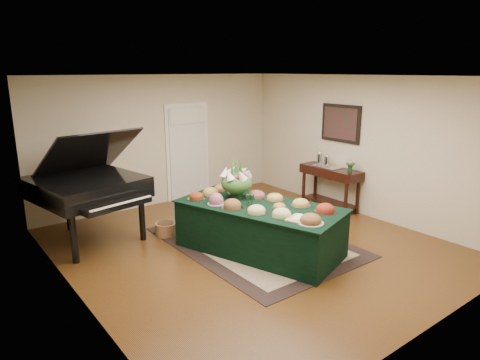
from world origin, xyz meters
TOP-DOWN VIEW (x-y plane):
  - ground at (0.00, 0.00)m, footprint 6.00×6.00m
  - area_rug at (0.15, 0.09)m, footprint 2.36×3.31m
  - kitchen_doorway at (0.60, 2.97)m, footprint 1.05×0.07m
  - buffet_table at (-0.04, -0.25)m, footprint 1.95×2.80m
  - food_platters at (-0.07, -0.22)m, footprint 1.46×2.41m
  - cutting_board at (-0.02, -1.10)m, footprint 0.44×0.44m
  - green_goblets at (-0.17, -0.18)m, footprint 0.12×0.12m
  - floral_centerpiece at (-0.09, 0.28)m, footprint 0.53×0.53m
  - grand_piano at (-1.99, 1.84)m, footprint 1.85×2.07m
  - wicker_basket at (-0.89, 1.25)m, footprint 0.36×0.36m
  - mahogany_sideboard at (2.50, 0.53)m, footprint 0.45×1.33m
  - tea_service at (2.50, 0.72)m, footprint 0.34×0.58m
  - pink_bouquet at (2.50, 0.05)m, footprint 0.19×0.19m
  - wall_painting at (2.72, 0.53)m, footprint 0.05×0.95m

SIDE VIEW (x-z plane):
  - ground at x=0.00m, z-range 0.00..0.00m
  - area_rug at x=0.15m, z-range 0.00..0.01m
  - wicker_basket at x=-0.89m, z-range 0.00..0.23m
  - buffet_table at x=-0.04m, z-range 0.00..0.77m
  - mahogany_sideboard at x=2.50m, z-range 0.24..1.11m
  - cutting_board at x=-0.02m, z-range 0.76..0.85m
  - food_platters at x=-0.07m, z-range 0.75..0.89m
  - green_goblets at x=-0.17m, z-range 0.77..0.95m
  - grand_piano at x=-1.99m, z-range 0.02..1.88m
  - tea_service at x=2.50m, z-range 0.84..1.13m
  - kitchen_doorway at x=0.60m, z-range -0.03..2.07m
  - pink_bouquet at x=2.50m, z-range 0.91..1.16m
  - floral_centerpiece at x=-0.09m, z-range 0.82..1.35m
  - wall_painting at x=2.72m, z-range 1.38..2.12m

